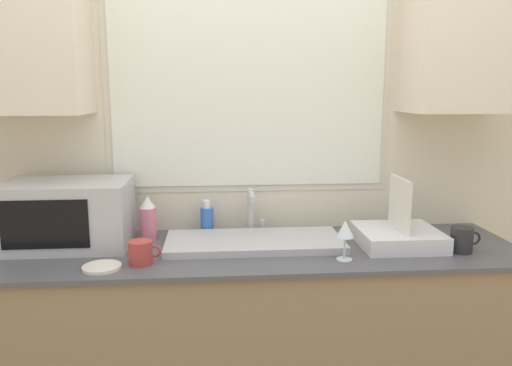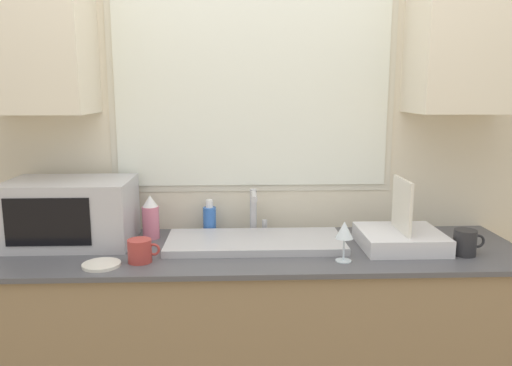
{
  "view_description": "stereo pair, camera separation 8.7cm",
  "coord_description": "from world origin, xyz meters",
  "px_view_note": "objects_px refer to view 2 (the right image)",
  "views": [
    {
      "loc": [
        -0.16,
        -1.69,
        1.57
      ],
      "look_at": [
        0.0,
        0.27,
        1.2
      ],
      "focal_mm": 35.0,
      "sensor_mm": 36.0,
      "label": 1
    },
    {
      "loc": [
        -0.07,
        -1.69,
        1.57
      ],
      "look_at": [
        0.0,
        0.27,
        1.2
      ],
      "focal_mm": 35.0,
      "sensor_mm": 36.0,
      "label": 2
    }
  ],
  "objects_px": {
    "microwave": "(71,212)",
    "dish_rack": "(400,237)",
    "soap_bottle": "(210,219)",
    "wine_glass": "(344,232)",
    "mug_near_sink": "(140,251)",
    "faucet": "(255,208)",
    "spray_bottle": "(151,218)"
  },
  "relations": [
    {
      "from": "mug_near_sink",
      "to": "dish_rack",
      "type": "bearing_deg",
      "value": 7.76
    },
    {
      "from": "mug_near_sink",
      "to": "soap_bottle",
      "type": "bearing_deg",
      "value": 58.24
    },
    {
      "from": "dish_rack",
      "to": "mug_near_sink",
      "type": "bearing_deg",
      "value": -172.24
    },
    {
      "from": "faucet",
      "to": "dish_rack",
      "type": "bearing_deg",
      "value": -20.19
    },
    {
      "from": "microwave",
      "to": "faucet",
      "type": "bearing_deg",
      "value": 7.95
    },
    {
      "from": "microwave",
      "to": "spray_bottle",
      "type": "relative_size",
      "value": 2.65
    },
    {
      "from": "microwave",
      "to": "wine_glass",
      "type": "relative_size",
      "value": 3.26
    },
    {
      "from": "microwave",
      "to": "dish_rack",
      "type": "bearing_deg",
      "value": -4.54
    },
    {
      "from": "dish_rack",
      "to": "wine_glass",
      "type": "distance_m",
      "value": 0.33
    },
    {
      "from": "faucet",
      "to": "wine_glass",
      "type": "xyz_separation_m",
      "value": [
        0.33,
        -0.38,
        -0.0
      ]
    },
    {
      "from": "spray_bottle",
      "to": "soap_bottle",
      "type": "bearing_deg",
      "value": 17.15
    },
    {
      "from": "soap_bottle",
      "to": "mug_near_sink",
      "type": "xyz_separation_m",
      "value": [
        -0.24,
        -0.39,
        -0.02
      ]
    },
    {
      "from": "microwave",
      "to": "wine_glass",
      "type": "bearing_deg",
      "value": -13.86
    },
    {
      "from": "dish_rack",
      "to": "soap_bottle",
      "type": "xyz_separation_m",
      "value": [
        -0.81,
        0.25,
        0.02
      ]
    },
    {
      "from": "faucet",
      "to": "soap_bottle",
      "type": "height_order",
      "value": "faucet"
    },
    {
      "from": "soap_bottle",
      "to": "microwave",
      "type": "bearing_deg",
      "value": -166.41
    },
    {
      "from": "faucet",
      "to": "mug_near_sink",
      "type": "xyz_separation_m",
      "value": [
        -0.45,
        -0.36,
        -0.08
      ]
    },
    {
      "from": "microwave",
      "to": "spray_bottle",
      "type": "height_order",
      "value": "microwave"
    },
    {
      "from": "spray_bottle",
      "to": "mug_near_sink",
      "type": "height_order",
      "value": "spray_bottle"
    },
    {
      "from": "microwave",
      "to": "dish_rack",
      "type": "distance_m",
      "value": 1.39
    },
    {
      "from": "soap_bottle",
      "to": "wine_glass",
      "type": "relative_size",
      "value": 0.99
    },
    {
      "from": "microwave",
      "to": "soap_bottle",
      "type": "distance_m",
      "value": 0.6
    },
    {
      "from": "spray_bottle",
      "to": "wine_glass",
      "type": "bearing_deg",
      "value": -23.08
    },
    {
      "from": "faucet",
      "to": "spray_bottle",
      "type": "bearing_deg",
      "value": -174.02
    },
    {
      "from": "microwave",
      "to": "spray_bottle",
      "type": "bearing_deg",
      "value": 10.73
    },
    {
      "from": "microwave",
      "to": "mug_near_sink",
      "type": "distance_m",
      "value": 0.43
    },
    {
      "from": "spray_bottle",
      "to": "soap_bottle",
      "type": "xyz_separation_m",
      "value": [
        0.25,
        0.08,
        -0.03
      ]
    },
    {
      "from": "soap_bottle",
      "to": "dish_rack",
      "type": "bearing_deg",
      "value": -17.23
    },
    {
      "from": "microwave",
      "to": "dish_rack",
      "type": "height_order",
      "value": "dish_rack"
    },
    {
      "from": "spray_bottle",
      "to": "mug_near_sink",
      "type": "bearing_deg",
      "value": -87.95
    },
    {
      "from": "wine_glass",
      "to": "dish_rack",
      "type": "bearing_deg",
      "value": 31.02
    },
    {
      "from": "microwave",
      "to": "dish_rack",
      "type": "xyz_separation_m",
      "value": [
        1.38,
        -0.11,
        -0.09
      ]
    }
  ]
}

